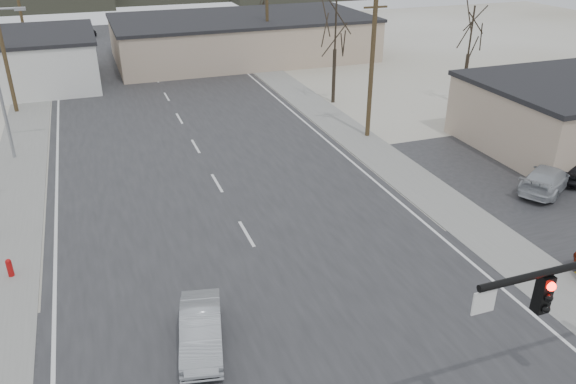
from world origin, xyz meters
name	(u,v)px	position (x,y,z in m)	size (l,w,h in m)	color
ground	(310,343)	(0.00, 0.00, 0.00)	(140.00, 140.00, 0.00)	silver
main_road	(213,176)	(0.00, 15.00, 0.02)	(18.00, 110.00, 0.05)	#29292B
cross_road	(310,342)	(0.00, 0.00, 0.02)	(90.00, 10.00, 0.04)	#29292B
sidewalk_left	(20,169)	(-10.60, 20.00, 0.03)	(3.00, 90.00, 0.06)	gray
sidewalk_right	(343,128)	(10.60, 20.00, 0.03)	(3.00, 90.00, 0.06)	gray
fire_hydrant	(10,268)	(-10.20, 8.00, 0.45)	(0.24, 0.24, 0.87)	#A50C0C
building_right_far	(242,37)	(10.00, 44.00, 2.15)	(26.30, 14.30, 4.30)	tan
upole_left_c	(2,43)	(-11.50, 32.00, 5.22)	(2.20, 0.30, 10.00)	#473621
upole_left_d	(19,6)	(-11.50, 52.00, 5.22)	(2.20, 0.30, 10.00)	#473621
upole_right_a	(372,60)	(11.50, 18.00, 5.22)	(2.20, 0.30, 10.00)	#473621
upole_right_b	(267,12)	(11.50, 40.00, 5.22)	(2.20, 0.30, 10.00)	#473621
streetlight_main	(0,77)	(-10.80, 22.00, 5.09)	(2.40, 0.25, 9.00)	gray
tree_right_mid	(336,27)	(12.50, 26.00, 5.93)	(3.74, 3.74, 8.33)	#2D241B
tree_lot	(471,33)	(22.00, 22.00, 5.58)	(3.52, 3.52, 7.84)	#2D241B
sedan_crossing	(201,330)	(-3.60, 1.13, 0.71)	(1.41, 4.03, 1.33)	gray
car_far_a	(156,55)	(0.99, 44.80, 0.76)	(2.00, 4.91, 1.43)	black
car_far_b	(85,30)	(-5.40, 62.70, 0.76)	(1.70, 4.22, 1.44)	black
car_parked_silver	(547,179)	(16.77, 6.99, 0.72)	(1.93, 4.76, 1.38)	#A2A6AC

